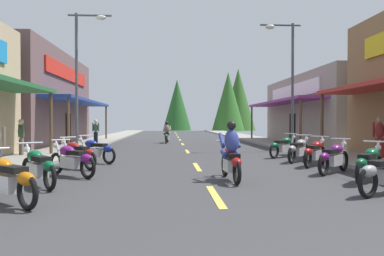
# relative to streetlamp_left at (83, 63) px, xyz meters

# --- Properties ---
(ground) EXTENTS (10.11, 78.10, 0.10)m
(ground) POSITION_rel_streetlamp_left_xyz_m (5.16, 5.69, -4.45)
(ground) COLOR #38383A
(sidewalk_left) EXTENTS (2.75, 78.10, 0.12)m
(sidewalk_left) POSITION_rel_streetlamp_left_xyz_m (-1.27, 5.69, -4.34)
(sidewalk_left) COLOR gray
(sidewalk_left) RESTS_ON ground
(sidewalk_right) EXTENTS (2.75, 78.10, 0.12)m
(sidewalk_right) POSITION_rel_streetlamp_left_xyz_m (11.59, 5.69, -4.34)
(sidewalk_right) COLOR gray
(sidewalk_right) RESTS_ON ground
(centerline_dashes) EXTENTS (0.16, 55.86, 0.01)m
(centerline_dashes) POSITION_rel_streetlamp_left_xyz_m (5.16, 9.99, -4.39)
(centerline_dashes) COLOR #E0C64C
(centerline_dashes) RESTS_ON ground
(storefront_left_far) EXTENTS (7.88, 13.94, 6.15)m
(storefront_left_far) POSITION_rel_streetlamp_left_xyz_m (-5.66, 7.41, -1.32)
(storefront_left_far) COLOR brown
(storefront_left_far) RESTS_ON ground
(storefront_right_far) EXTENTS (8.35, 13.99, 4.75)m
(storefront_right_far) POSITION_rel_streetlamp_left_xyz_m (16.20, 7.46, -2.02)
(storefront_right_far) COLOR gray
(storefront_right_far) RESTS_ON ground
(streetlamp_left) EXTENTS (2.11, 0.30, 6.85)m
(streetlamp_left) POSITION_rel_streetlamp_left_xyz_m (0.00, 0.00, 0.00)
(streetlamp_left) COLOR #474C51
(streetlamp_left) RESTS_ON ground
(streetlamp_right) EXTENTS (2.11, 0.30, 6.63)m
(streetlamp_right) POSITION_rel_streetlamp_left_xyz_m (10.31, 0.44, -0.12)
(streetlamp_right) COLOR #474C51
(streetlamp_right) RESTS_ON ground
(motorcycle_parked_right_2) EXTENTS (1.55, 1.62, 1.04)m
(motorcycle_parked_right_2) POSITION_rel_streetlamp_left_xyz_m (9.29, -9.64, -3.91)
(motorcycle_parked_right_2) COLOR black
(motorcycle_parked_right_2) RESTS_ON ground
(motorcycle_parked_right_3) EXTENTS (1.60, 1.57, 1.04)m
(motorcycle_parked_right_3) POSITION_rel_streetlamp_left_xyz_m (9.09, -7.99, -3.91)
(motorcycle_parked_right_3) COLOR black
(motorcycle_parked_right_3) RESTS_ON ground
(motorcycle_parked_right_4) EXTENTS (1.44, 1.71, 1.04)m
(motorcycle_parked_right_4) POSITION_rel_streetlamp_left_xyz_m (9.23, -6.17, -3.91)
(motorcycle_parked_right_4) COLOR black
(motorcycle_parked_right_4) RESTS_ON ground
(motorcycle_parked_right_5) EXTENTS (1.45, 1.71, 1.04)m
(motorcycle_parked_right_5) POSITION_rel_streetlamp_left_xyz_m (9.17, -4.73, -3.91)
(motorcycle_parked_right_5) COLOR black
(motorcycle_parked_right_5) RESTS_ON ground
(motorcycle_parked_right_6) EXTENTS (1.70, 1.45, 1.04)m
(motorcycle_parked_right_6) POSITION_rel_streetlamp_left_xyz_m (9.14, -2.92, -3.91)
(motorcycle_parked_right_6) COLOR black
(motorcycle_parked_right_6) RESTS_ON ground
(motorcycle_parked_left_0) EXTENTS (1.66, 1.50, 1.04)m
(motorcycle_parked_left_0) POSITION_rel_streetlamp_left_xyz_m (1.21, -11.78, -3.91)
(motorcycle_parked_left_0) COLOR black
(motorcycle_parked_left_0) RESTS_ON ground
(motorcycle_parked_left_1) EXTENTS (1.38, 1.76, 1.04)m
(motorcycle_parked_left_1) POSITION_rel_streetlamp_left_xyz_m (1.11, -9.81, -3.91)
(motorcycle_parked_left_1) COLOR black
(motorcycle_parked_left_1) RESTS_ON ground
(motorcycle_parked_left_2) EXTENTS (1.66, 1.50, 1.04)m
(motorcycle_parked_left_2) POSITION_rel_streetlamp_left_xyz_m (1.48, -8.14, -3.91)
(motorcycle_parked_left_2) COLOR black
(motorcycle_parked_left_2) RESTS_ON ground
(motorcycle_parked_left_3) EXTENTS (1.62, 1.55, 1.04)m
(motorcycle_parked_left_3) POSITION_rel_streetlamp_left_xyz_m (1.19, -6.30, -3.91)
(motorcycle_parked_left_3) COLOR black
(motorcycle_parked_left_3) RESTS_ON ground
(motorcycle_parked_left_4) EXTENTS (1.78, 1.36, 1.04)m
(motorcycle_parked_left_4) POSITION_rel_streetlamp_left_xyz_m (1.46, -4.60, -3.91)
(motorcycle_parked_left_4) COLOR black
(motorcycle_parked_left_4) RESTS_ON ground
(rider_cruising_lead) EXTENTS (0.60, 2.14, 1.57)m
(rider_cruising_lead) POSITION_rel_streetlamp_left_xyz_m (5.82, -9.16, -3.74)
(rider_cruising_lead) COLOR black
(rider_cruising_lead) RESTS_ON ground
(rider_cruising_trailing) EXTENTS (0.60, 2.14, 1.57)m
(rider_cruising_trailing) POSITION_rel_streetlamp_left_xyz_m (4.08, 8.64, -3.74)
(rider_cruising_trailing) COLOR black
(rider_cruising_trailing) RESTS_ON ground
(pedestrian_by_shop) EXTENTS (0.43, 0.46, 1.66)m
(pedestrian_by_shop) POSITION_rel_streetlamp_left_xyz_m (-2.12, -2.24, -3.44)
(pedestrian_by_shop) COLOR #726659
(pedestrian_by_shop) RESTS_ON ground
(pedestrian_waiting) EXTENTS (0.42, 0.48, 1.75)m
(pedestrian_waiting) POSITION_rel_streetlamp_left_xyz_m (12.61, -4.28, -3.38)
(pedestrian_waiting) COLOR maroon
(pedestrian_waiting) RESTS_ON ground
(pedestrian_strolling) EXTENTS (0.51, 0.40, 1.70)m
(pedestrian_strolling) POSITION_rel_streetlamp_left_xyz_m (-0.72, 7.13, -3.41)
(pedestrian_strolling) COLOR black
(pedestrian_strolling) RESTS_ON ground
(treeline_backdrop) EXTENTS (16.27, 10.24, 10.85)m
(treeline_backdrop) POSITION_rel_streetlamp_left_xyz_m (13.22, 46.21, 0.51)
(treeline_backdrop) COLOR #2A4C23
(treeline_backdrop) RESTS_ON ground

